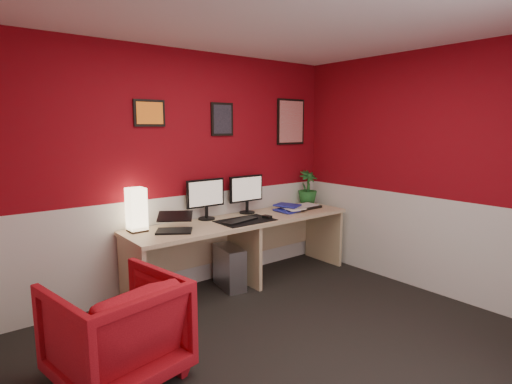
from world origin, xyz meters
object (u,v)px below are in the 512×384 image
object	(u,v)px
shoji_lamp	(137,211)
laptop	(174,221)
desk	(244,251)
armchair	(116,329)
monitor_left	(206,193)
potted_plant	(308,187)
monitor_right	(247,188)
pc_tower	(229,267)
zen_tray	(305,207)

from	to	relation	value
shoji_lamp	laptop	world-z (taller)	shoji_lamp
desk	armchair	size ratio (longest dim) A/B	3.28
shoji_lamp	monitor_left	xyz separation A→B (m)	(0.79, 0.04, 0.09)
potted_plant	monitor_right	bearing A→B (deg)	178.16
monitor_left	armchair	world-z (taller)	monitor_left
laptop	armchair	distance (m)	1.30
monitor_right	potted_plant	distance (m)	0.96
shoji_lamp	potted_plant	bearing A→B (deg)	-0.03
shoji_lamp	pc_tower	xyz separation A→B (m)	(0.93, -0.19, -0.70)
monitor_right	zen_tray	size ratio (longest dim) A/B	1.66
shoji_lamp	monitor_right	bearing A→B (deg)	1.27
shoji_lamp	pc_tower	distance (m)	1.18
shoji_lamp	zen_tray	xyz separation A→B (m)	(2.07, -0.17, -0.18)
monitor_left	monitor_right	distance (m)	0.54
desk	monitor_right	world-z (taller)	monitor_right
zen_tray	potted_plant	distance (m)	0.34
desk	laptop	distance (m)	0.98
zen_tray	desk	bearing A→B (deg)	-178.76
laptop	zen_tray	xyz separation A→B (m)	(1.81, 0.06, -0.09)
desk	potted_plant	world-z (taller)	potted_plant
potted_plant	pc_tower	bearing A→B (deg)	-171.97
shoji_lamp	monitor_left	size ratio (longest dim) A/B	0.69
laptop	armchair	xyz separation A→B (m)	(-0.87, -0.84, -0.48)
monitor_left	pc_tower	world-z (taller)	monitor_left
desk	monitor_left	bearing A→B (deg)	144.45
potted_plant	armchair	world-z (taller)	potted_plant
shoji_lamp	armchair	size ratio (longest dim) A/B	0.50
desk	shoji_lamp	xyz separation A→B (m)	(-1.12, 0.20, 0.56)
desk	monitor_right	xyz separation A→B (m)	(0.21, 0.23, 0.66)
shoji_lamp	potted_plant	xyz separation A→B (m)	(2.29, -0.00, 0.02)
laptop	zen_tray	world-z (taller)	laptop
potted_plant	armchair	xyz separation A→B (m)	(-2.89, -1.07, -0.59)
monitor_right	potted_plant	world-z (taller)	monitor_right
potted_plant	pc_tower	xyz separation A→B (m)	(-1.36, -0.19, -0.72)
monitor_left	laptop	bearing A→B (deg)	-152.60
laptop	potted_plant	world-z (taller)	potted_plant
monitor_left	zen_tray	distance (m)	1.33
laptop	monitor_left	bearing A→B (deg)	60.35
pc_tower	armchair	distance (m)	1.77
pc_tower	armchair	xyz separation A→B (m)	(-1.53, -0.88, 0.14)
desk	armchair	world-z (taller)	desk
desk	monitor_right	size ratio (longest dim) A/B	4.48
shoji_lamp	monitor_right	world-z (taller)	monitor_right
desk	zen_tray	distance (m)	1.02
shoji_lamp	pc_tower	bearing A→B (deg)	-11.79
laptop	monitor_left	world-z (taller)	monitor_left
laptop	monitor_left	xyz separation A→B (m)	(0.53, 0.27, 0.18)
zen_tray	pc_tower	size ratio (longest dim) A/B	0.78
armchair	shoji_lamp	bearing A→B (deg)	-129.85
laptop	armchair	size ratio (longest dim) A/B	0.42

